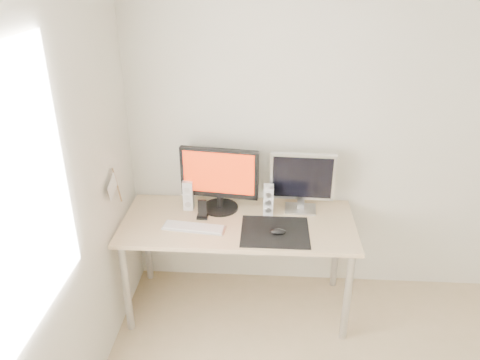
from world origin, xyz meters
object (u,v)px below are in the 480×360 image
object	(u,v)px
main_monitor	(219,177)
phone_dock	(202,213)
speaker_right	(268,200)
mouse	(278,232)
desk	(238,231)
keyboard	(194,227)
speaker_left	(188,195)
second_monitor	(302,180)

from	to	relation	value
main_monitor	phone_dock	size ratio (longest dim) A/B	4.02
main_monitor	speaker_right	distance (m)	0.38
mouse	desk	distance (m)	0.33
speaker_right	main_monitor	bearing A→B (deg)	172.42
main_monitor	phone_dock	xyz separation A→B (m)	(-0.11, -0.13, -0.21)
keyboard	speaker_right	bearing A→B (deg)	24.89
speaker_left	keyboard	size ratio (longest dim) A/B	0.51
speaker_right	desk	bearing A→B (deg)	-150.27
mouse	second_monitor	distance (m)	0.44
mouse	second_monitor	bearing A→B (deg)	64.32
mouse	speaker_right	distance (m)	0.29
speaker_right	phone_dock	size ratio (longest dim) A/B	1.60
speaker_left	second_monitor	bearing A→B (deg)	1.65
main_monitor	mouse	bearing A→B (deg)	-37.25
main_monitor	keyboard	distance (m)	0.40
desk	second_monitor	bearing A→B (deg)	23.16
second_monitor	keyboard	world-z (taller)	second_monitor
second_monitor	speaker_left	distance (m)	0.81
mouse	phone_dock	xyz separation A→B (m)	(-0.52, 0.18, 0.02)
speaker_right	phone_dock	world-z (taller)	speaker_right
speaker_right	phone_dock	distance (m)	0.47
mouse	main_monitor	xyz separation A→B (m)	(-0.41, 0.32, 0.23)
desk	speaker_right	size ratio (longest dim) A/B	7.31
speaker_right	keyboard	world-z (taller)	speaker_right
mouse	keyboard	bearing A→B (deg)	175.93
mouse	main_monitor	bearing A→B (deg)	142.75
mouse	speaker_right	bearing A→B (deg)	104.22
second_monitor	phone_dock	xyz separation A→B (m)	(-0.69, -0.16, -0.20)
second_monitor	desk	bearing A→B (deg)	-156.84
second_monitor	speaker_right	bearing A→B (deg)	-163.23
main_monitor	speaker_right	bearing A→B (deg)	-7.58
desk	speaker_right	distance (m)	0.30
mouse	second_monitor	world-z (taller)	second_monitor
second_monitor	phone_dock	world-z (taller)	second_monitor
speaker_left	phone_dock	size ratio (longest dim) A/B	1.60
main_monitor	speaker_right	xyz separation A→B (m)	(0.35, -0.05, -0.14)
phone_dock	desk	bearing A→B (deg)	-7.09
mouse	keyboard	xyz separation A→B (m)	(-0.56, 0.04, -0.01)
second_monitor	phone_dock	distance (m)	0.73
desk	speaker_left	world-z (taller)	speaker_left
desk	main_monitor	bearing A→B (deg)	131.14
main_monitor	phone_dock	world-z (taller)	main_monitor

